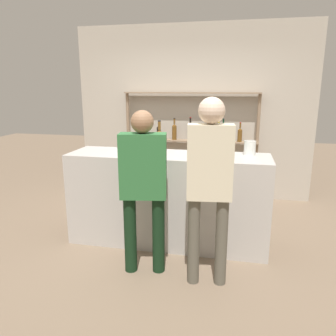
{
  "coord_description": "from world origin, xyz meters",
  "views": [
    {
      "loc": [
        0.77,
        -3.57,
        1.81
      ],
      "look_at": [
        0.0,
        0.0,
        0.91
      ],
      "focal_mm": 35.0,
      "sensor_mm": 36.0,
      "label": 1
    }
  ],
  "objects_px": {
    "counter_bottle_2": "(218,141)",
    "ice_bucket": "(220,149)",
    "customer_center": "(143,181)",
    "counter_bottle_0": "(140,140)",
    "counter_bottle_1": "(159,141)",
    "customer_right": "(209,177)",
    "cork_jar": "(250,148)"
  },
  "relations": [
    {
      "from": "customer_right",
      "to": "customer_center",
      "type": "height_order",
      "value": "customer_right"
    },
    {
      "from": "customer_right",
      "to": "cork_jar",
      "type": "bearing_deg",
      "value": -28.67
    },
    {
      "from": "counter_bottle_0",
      "to": "counter_bottle_1",
      "type": "xyz_separation_m",
      "value": [
        0.26,
        -0.08,
        0.02
      ]
    },
    {
      "from": "customer_right",
      "to": "counter_bottle_1",
      "type": "bearing_deg",
      "value": 31.29
    },
    {
      "from": "counter_bottle_1",
      "to": "customer_right",
      "type": "xyz_separation_m",
      "value": [
        0.65,
        -0.83,
        -0.17
      ]
    },
    {
      "from": "counter_bottle_2",
      "to": "ice_bucket",
      "type": "height_order",
      "value": "counter_bottle_2"
    },
    {
      "from": "counter_bottle_2",
      "to": "customer_center",
      "type": "xyz_separation_m",
      "value": [
        -0.64,
        -0.86,
        -0.27
      ]
    },
    {
      "from": "customer_center",
      "to": "counter_bottle_2",
      "type": "bearing_deg",
      "value": -46.95
    },
    {
      "from": "counter_bottle_1",
      "to": "cork_jar",
      "type": "bearing_deg",
      "value": 5.24
    },
    {
      "from": "counter_bottle_0",
      "to": "cork_jar",
      "type": "height_order",
      "value": "counter_bottle_0"
    },
    {
      "from": "counter_bottle_2",
      "to": "customer_center",
      "type": "height_order",
      "value": "customer_center"
    },
    {
      "from": "counter_bottle_0",
      "to": "ice_bucket",
      "type": "bearing_deg",
      "value": -16.49
    },
    {
      "from": "counter_bottle_0",
      "to": "counter_bottle_1",
      "type": "height_order",
      "value": "counter_bottle_1"
    },
    {
      "from": "ice_bucket",
      "to": "customer_right",
      "type": "height_order",
      "value": "customer_right"
    },
    {
      "from": "counter_bottle_0",
      "to": "counter_bottle_2",
      "type": "distance_m",
      "value": 0.92
    },
    {
      "from": "counter_bottle_1",
      "to": "customer_center",
      "type": "relative_size",
      "value": 0.23
    },
    {
      "from": "customer_center",
      "to": "counter_bottle_0",
      "type": "bearing_deg",
      "value": 8.45
    },
    {
      "from": "counter_bottle_0",
      "to": "cork_jar",
      "type": "xyz_separation_m",
      "value": [
        1.28,
        0.01,
        -0.05
      ]
    },
    {
      "from": "customer_center",
      "to": "counter_bottle_1",
      "type": "bearing_deg",
      "value": -8.67
    },
    {
      "from": "ice_bucket",
      "to": "counter_bottle_1",
      "type": "bearing_deg",
      "value": 163.93
    },
    {
      "from": "counter_bottle_2",
      "to": "ice_bucket",
      "type": "relative_size",
      "value": 1.62
    },
    {
      "from": "counter_bottle_2",
      "to": "customer_center",
      "type": "bearing_deg",
      "value": -126.6
    },
    {
      "from": "counter_bottle_0",
      "to": "customer_center",
      "type": "xyz_separation_m",
      "value": [
        0.28,
        -0.83,
        -0.26
      ]
    },
    {
      "from": "counter_bottle_2",
      "to": "cork_jar",
      "type": "distance_m",
      "value": 0.37
    },
    {
      "from": "counter_bottle_2",
      "to": "ice_bucket",
      "type": "distance_m",
      "value": 0.32
    },
    {
      "from": "counter_bottle_0",
      "to": "cork_jar",
      "type": "relative_size",
      "value": 2.11
    },
    {
      "from": "counter_bottle_2",
      "to": "customer_right",
      "type": "bearing_deg",
      "value": -90.3
    },
    {
      "from": "cork_jar",
      "to": "customer_center",
      "type": "relative_size",
      "value": 0.1
    },
    {
      "from": "counter_bottle_0",
      "to": "customer_center",
      "type": "bearing_deg",
      "value": -71.2
    },
    {
      "from": "counter_bottle_0",
      "to": "ice_bucket",
      "type": "height_order",
      "value": "counter_bottle_0"
    },
    {
      "from": "cork_jar",
      "to": "customer_right",
      "type": "distance_m",
      "value": 0.99
    },
    {
      "from": "counter_bottle_1",
      "to": "cork_jar",
      "type": "xyz_separation_m",
      "value": [
        1.02,
        0.09,
        -0.06
      ]
    }
  ]
}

